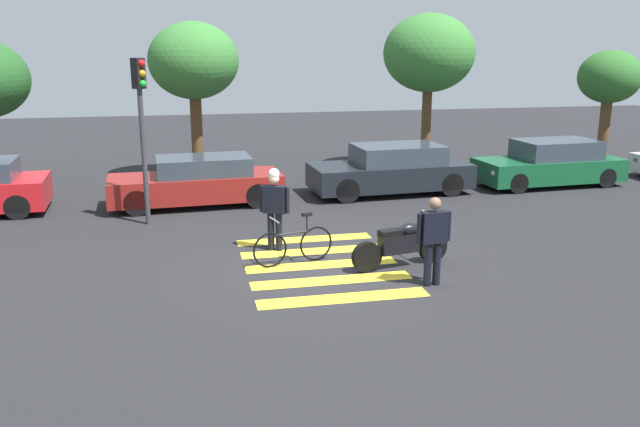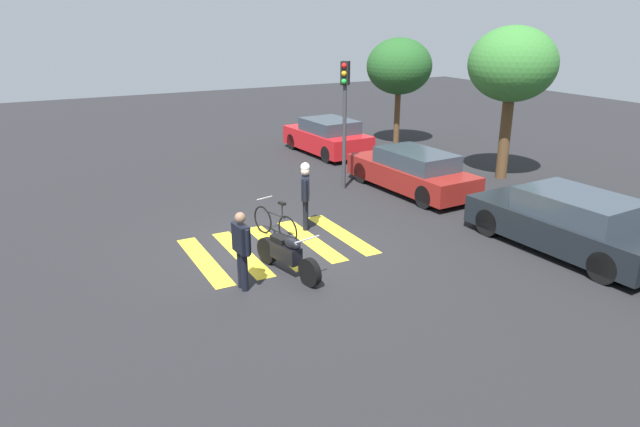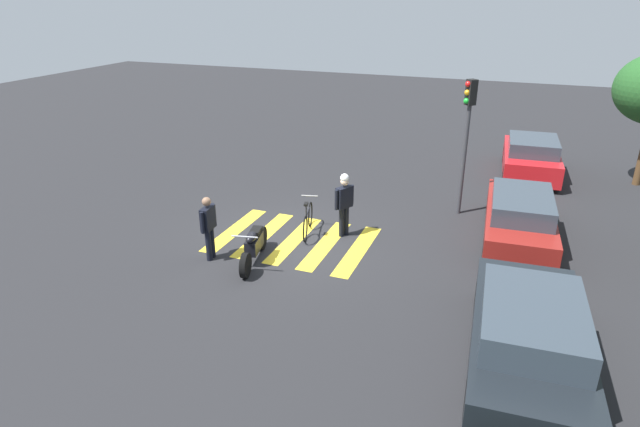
{
  "view_description": "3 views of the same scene",
  "coord_description": "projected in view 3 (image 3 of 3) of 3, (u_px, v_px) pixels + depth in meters",
  "views": [
    {
      "loc": [
        -2.6,
        -11.99,
        4.24
      ],
      "look_at": [
        0.11,
        0.67,
        0.89
      ],
      "focal_mm": 36.5,
      "sensor_mm": 36.0,
      "label": 1
    },
    {
      "loc": [
        11.74,
        -5.06,
        5.25
      ],
      "look_at": [
        0.18,
        1.08,
        0.72
      ],
      "focal_mm": 32.2,
      "sensor_mm": 36.0,
      "label": 2
    },
    {
      "loc": [
        11.9,
        5.29,
        6.24
      ],
      "look_at": [
        0.26,
        0.85,
        1.0
      ],
      "focal_mm": 30.02,
      "sensor_mm": 36.0,
      "label": 3
    }
  ],
  "objects": [
    {
      "name": "car_red_convertible",
      "position": [
        531.0,
        157.0,
        19.19
      ],
      "size": [
        4.1,
        2.06,
        1.39
      ],
      "color": "black",
      "rests_on": "ground_plane"
    },
    {
      "name": "car_maroon_wagon",
      "position": [
        520.0,
        217.0,
        14.23
      ],
      "size": [
        4.69,
        1.94,
        1.33
      ],
      "color": "black",
      "rests_on": "ground_plane"
    },
    {
      "name": "car_black_suv",
      "position": [
        529.0,
        336.0,
        9.27
      ],
      "size": [
        4.74,
        2.14,
        1.43
      ],
      "color": "black",
      "rests_on": "ground_plane"
    },
    {
      "name": "crosswalk_stripes",
      "position": [
        294.0,
        240.0,
        14.4
      ],
      "size": [
        3.03,
        4.05,
        0.01
      ],
      "color": "yellow",
      "rests_on": "ground_plane"
    },
    {
      "name": "officer_on_foot",
      "position": [
        208.0,
        224.0,
        13.05
      ],
      "size": [
        0.66,
        0.24,
        1.64
      ],
      "color": "black",
      "rests_on": "ground_plane"
    },
    {
      "name": "ground_plane",
      "position": [
        294.0,
        240.0,
        14.4
      ],
      "size": [
        60.0,
        60.0,
        0.0
      ],
      "primitive_type": "plane",
      "color": "#232326"
    },
    {
      "name": "police_motorcycle",
      "position": [
        254.0,
        245.0,
        13.08
      ],
      "size": [
        2.09,
        0.74,
        1.02
      ],
      "color": "black",
      "rests_on": "ground_plane"
    },
    {
      "name": "officer_by_motorcycle",
      "position": [
        344.0,
        200.0,
        14.28
      ],
      "size": [
        0.6,
        0.4,
        1.77
      ],
      "color": "black",
      "rests_on": "ground_plane"
    },
    {
      "name": "traffic_light_pole",
      "position": [
        467.0,
        126.0,
        15.09
      ],
      "size": [
        0.34,
        0.34,
        3.96
      ],
      "color": "#38383D",
      "rests_on": "ground_plane"
    },
    {
      "name": "leaning_bicycle",
      "position": [
        308.0,
        220.0,
        14.64
      ],
      "size": [
        1.67,
        0.55,
        1.02
      ],
      "color": "black",
      "rests_on": "ground_plane"
    }
  ]
}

